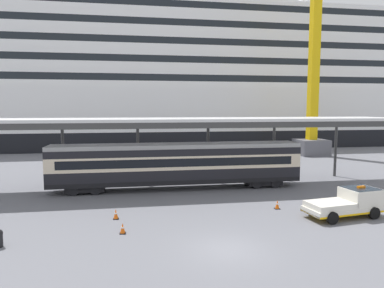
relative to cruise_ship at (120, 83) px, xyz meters
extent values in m
plane|color=slate|center=(7.61, -54.89, -12.19)|extent=(400.00, 400.00, 0.00)
cube|color=black|center=(-0.01, 0.01, -10.59)|extent=(138.31, 25.71, 3.21)
cube|color=white|center=(-0.01, 0.01, -5.23)|extent=(138.31, 25.71, 7.50)
cube|color=white|center=(-0.01, 0.01, 0.12)|extent=(127.24, 23.65, 3.20)
cube|color=black|center=(-0.01, -11.77, 0.28)|extent=(121.71, 0.12, 1.15)
cube|color=white|center=(-0.01, 0.01, 3.32)|extent=(122.15, 22.71, 3.20)
cube|color=black|center=(-0.01, -11.29, 3.48)|extent=(116.84, 0.12, 1.15)
cube|color=white|center=(-0.01, 0.01, 6.52)|extent=(117.06, 21.76, 3.20)
cube|color=black|center=(-0.01, -10.82, 6.68)|extent=(111.97, 0.12, 1.15)
cube|color=white|center=(-0.01, 0.01, 9.71)|extent=(111.97, 20.81, 3.20)
cube|color=black|center=(-0.01, -10.35, 9.87)|extent=(107.10, 0.12, 1.15)
cube|color=white|center=(-0.01, 0.01, 12.91)|extent=(106.88, 19.87, 3.20)
cube|color=black|center=(-0.01, -9.87, 13.07)|extent=(102.24, 0.12, 1.15)
cylinder|color=white|center=(38.71, 0.01, 16.13)|extent=(1.00, 1.00, 3.23)
cube|color=silver|center=(6.68, -40.53, -5.95)|extent=(41.69, 6.13, 0.25)
cube|color=#373737|center=(6.68, -43.50, -6.33)|extent=(41.69, 0.20, 0.50)
cylinder|color=#373737|center=(-3.75, -37.86, -9.13)|extent=(0.28, 0.28, 6.11)
cylinder|color=#373737|center=(3.20, -37.86, -9.13)|extent=(0.28, 0.28, 6.11)
cylinder|color=#373737|center=(10.15, -37.86, -9.13)|extent=(0.28, 0.28, 6.11)
cylinder|color=#373737|center=(17.10, -37.86, -9.13)|extent=(0.28, 0.28, 6.11)
cylinder|color=#373737|center=(24.05, -37.86, -9.13)|extent=(0.28, 0.28, 6.11)
cube|color=black|center=(6.68, -41.03, -11.34)|extent=(22.19, 2.80, 0.40)
cube|color=black|center=(6.68, -41.03, -10.69)|extent=(22.19, 2.80, 0.90)
cube|color=beige|center=(6.68, -41.03, -9.64)|extent=(22.19, 2.80, 1.20)
cube|color=black|center=(6.68, -42.40, -9.59)|extent=(20.42, 0.08, 0.72)
cube|color=black|center=(6.68, -41.03, -8.74)|extent=(22.19, 2.80, 0.60)
cube|color=#9E9E9E|center=(6.68, -41.03, -8.26)|extent=(22.19, 2.69, 0.36)
cube|color=black|center=(-1.31, -41.03, -11.74)|extent=(3.20, 2.35, 0.50)
cylinder|color=black|center=(-2.21, -42.21, -11.77)|extent=(0.84, 0.12, 0.84)
cylinder|color=black|center=(-0.41, -42.21, -11.77)|extent=(0.84, 0.12, 0.84)
cube|color=black|center=(14.67, -41.03, -11.74)|extent=(3.20, 2.35, 0.50)
cylinder|color=black|center=(13.77, -42.21, -11.77)|extent=(0.84, 0.12, 0.84)
cylinder|color=black|center=(15.57, -42.21, -11.77)|extent=(0.84, 0.12, 0.84)
cube|color=silver|center=(16.64, -50.92, -11.61)|extent=(5.44, 2.76, 0.36)
cube|color=#F2B20C|center=(16.64, -50.92, -11.74)|extent=(5.44, 2.78, 0.12)
cube|color=silver|center=(18.08, -50.70, -10.88)|extent=(2.55, 2.24, 1.10)
cube|color=#19232D|center=(18.08, -50.70, -10.53)|extent=(2.33, 2.13, 0.44)
cube|color=orange|center=(18.08, -50.70, -10.25)|extent=(0.58, 0.28, 0.16)
cube|color=silver|center=(15.61, -51.08, -11.25)|extent=(3.17, 2.34, 0.36)
cylinder|color=black|center=(18.13, -49.68, -11.79)|extent=(0.83, 0.37, 0.80)
cylinder|color=black|center=(18.43, -51.66, -11.79)|extent=(0.83, 0.37, 0.80)
cylinder|color=black|center=(14.84, -50.18, -11.79)|extent=(0.83, 0.37, 0.80)
cylinder|color=black|center=(15.14, -52.16, -11.79)|extent=(0.83, 0.37, 0.80)
cube|color=black|center=(1.64, -48.91, -12.17)|extent=(0.36, 0.36, 0.04)
cone|color=#EA590F|center=(1.64, -48.91, -11.83)|extent=(0.30, 0.30, 0.64)
cylinder|color=white|center=(1.64, -48.91, -11.80)|extent=(0.17, 0.17, 0.09)
cube|color=black|center=(13.07, -48.42, -12.17)|extent=(0.36, 0.36, 0.04)
cone|color=#EA590F|center=(13.07, -48.42, -11.85)|extent=(0.30, 0.30, 0.61)
cylinder|color=white|center=(13.07, -48.42, -11.82)|extent=(0.17, 0.17, 0.09)
cube|color=black|center=(2.17, -51.69, -12.17)|extent=(0.36, 0.36, 0.04)
cone|color=#EA590F|center=(2.17, -51.69, -11.86)|extent=(0.30, 0.30, 0.59)
cylinder|color=white|center=(2.17, -51.69, -11.83)|extent=(0.17, 0.17, 0.08)
cube|color=#595960|center=(30.01, -21.54, -10.99)|extent=(4.40, 4.40, 2.40)
cube|color=#E5B20C|center=(30.01, -21.54, 5.30)|extent=(1.30, 1.30, 30.19)
camera|label=1|loc=(3.02, -71.68, -4.91)|focal=32.51mm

